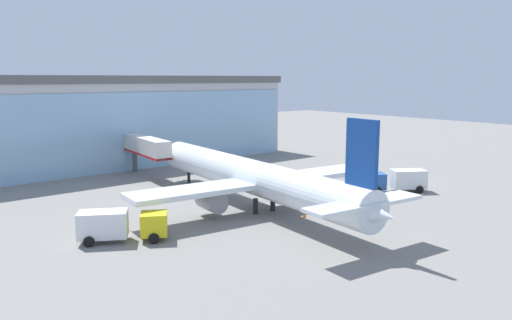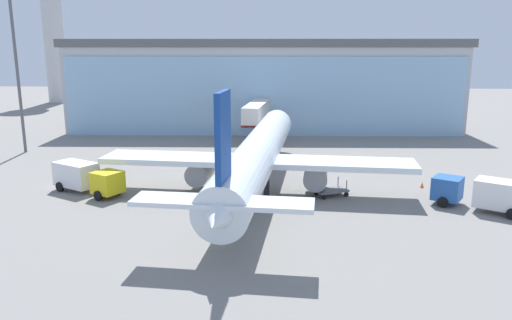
{
  "view_description": "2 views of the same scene",
  "coord_description": "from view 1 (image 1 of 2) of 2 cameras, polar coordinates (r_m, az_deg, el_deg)",
  "views": [
    {
      "loc": [
        -30.55,
        -35.95,
        13.65
      ],
      "look_at": [
        3.0,
        6.85,
        4.7
      ],
      "focal_mm": 35.0,
      "sensor_mm": 36.0,
      "label": 1
    },
    {
      "loc": [
        3.43,
        -39.65,
        13.12
      ],
      "look_at": [
        0.63,
        7.25,
        2.3
      ],
      "focal_mm": 35.0,
      "sensor_mm": 36.0,
      "label": 2
    }
  ],
  "objects": [
    {
      "name": "jet_bridge",
      "position": [
        70.74,
        -12.5,
        1.47
      ],
      "size": [
        3.35,
        12.96,
        5.6
      ],
      "rotation": [
        0.0,
        0.0,
        1.48
      ],
      "color": "beige",
      "rests_on": "ground"
    },
    {
      "name": "baggage_cart",
      "position": [
        56.32,
        5.9,
        -4.21
      ],
      "size": [
        3.22,
        2.65,
        1.5
      ],
      "rotation": [
        0.0,
        0.0,
        0.44
      ],
      "color": "slate",
      "rests_on": "ground"
    },
    {
      "name": "safety_cone_wingtip",
      "position": [
        64.71,
        9.58,
        -2.72
      ],
      "size": [
        0.36,
        0.36,
        0.55
      ],
      "primitive_type": "cone",
      "color": "orange",
      "rests_on": "ground"
    },
    {
      "name": "ground",
      "position": [
        49.12,
        2.19,
        -6.8
      ],
      "size": [
        240.0,
        240.0,
        0.0
      ],
      "primitive_type": "plane",
      "color": "gray"
    },
    {
      "name": "catering_truck",
      "position": [
        43.88,
        -15.32,
        -7.12
      ],
      "size": [
        7.45,
        5.47,
        2.65
      ],
      "rotation": [
        0.0,
        0.0,
        5.78
      ],
      "color": "yellow",
      "rests_on": "ground"
    },
    {
      "name": "airplane",
      "position": [
        52.48,
        -0.35,
        -2.0
      ],
      "size": [
        28.17,
        39.01,
        10.54
      ],
      "rotation": [
        0.0,
        0.0,
        1.49
      ],
      "color": "white",
      "rests_on": "ground"
    },
    {
      "name": "fuel_truck",
      "position": [
        62.91,
        15.87,
        -2.19
      ],
      "size": [
        7.38,
        5.68,
        2.65
      ],
      "rotation": [
        0.0,
        0.0,
        2.59
      ],
      "color": "#2659A5",
      "rests_on": "ground"
    },
    {
      "name": "safety_cone_nose",
      "position": [
        49.97,
        5.56,
        -6.23
      ],
      "size": [
        0.36,
        0.36,
        0.55
      ],
      "primitive_type": "cone",
      "color": "orange",
      "rests_on": "ground"
    },
    {
      "name": "terminal_building",
      "position": [
        82.08,
        -16.15,
        4.34
      ],
      "size": [
        61.31,
        15.77,
        14.04
      ],
      "rotation": [
        0.0,
        0.0,
        0.04
      ],
      "color": "#B9B9B9",
      "rests_on": "ground"
    }
  ]
}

